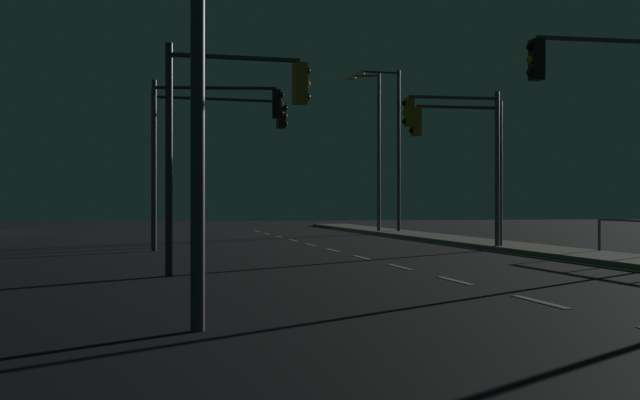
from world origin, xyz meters
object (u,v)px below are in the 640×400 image
street_lamp_median (374,138)px  street_lamp_corner (207,19)px  traffic_light_mid_left (456,137)px  traffic_light_far_left (213,136)px  traffic_light_far_center (210,130)px  traffic_light_overhead_east (233,115)px  street_lamp_mid_block (392,135)px  traffic_light_mid_right (460,144)px  traffic_light_near_left (602,101)px

street_lamp_median → street_lamp_corner: size_ratio=1.25×
traffic_light_mid_left → street_lamp_median: 16.71m
traffic_light_far_left → traffic_light_mid_left: bearing=-27.6°
traffic_light_far_center → traffic_light_mid_left: size_ratio=1.08×
street_lamp_corner → street_lamp_median: bearing=71.8°
street_lamp_corner → traffic_light_overhead_east: bearing=82.0°
traffic_light_far_center → traffic_light_mid_left: bearing=-9.4°
traffic_light_far_left → street_lamp_mid_block: size_ratio=0.68×
traffic_light_mid_right → traffic_light_far_left: (-8.00, 3.91, 0.41)m
traffic_light_overhead_east → street_lamp_median: (9.88, 25.15, 1.40)m
traffic_light_mid_right → traffic_light_mid_left: traffic_light_mid_left is taller
traffic_light_mid_right → street_lamp_median: bearing=85.4°
traffic_light_overhead_east → traffic_light_far_left: bearing=87.4°
traffic_light_far_center → traffic_light_overhead_east: traffic_light_far_center is taller
traffic_light_mid_left → traffic_light_overhead_east: traffic_light_mid_left is taller
street_lamp_median → street_lamp_corner: bearing=-108.2°
street_lamp_mid_block → street_lamp_corner: bearing=-109.7°
traffic_light_mid_right → traffic_light_far_center: traffic_light_far_center is taller
traffic_light_near_left → street_lamp_mid_block: bearing=85.5°
traffic_light_mid_left → street_lamp_corner: 19.60m
street_lamp_mid_block → street_lamp_median: 1.03m
street_lamp_mid_block → street_lamp_median: street_lamp_mid_block is taller
traffic_light_far_center → street_lamp_mid_block: size_ratio=0.69×
traffic_light_mid_left → traffic_light_far_center: bearing=170.6°
traffic_light_far_center → traffic_light_overhead_east: 9.92m
street_lamp_mid_block → street_lamp_corner: 35.11m
street_lamp_corner → traffic_light_far_left: bearing=85.3°
traffic_light_far_center → street_lamp_median: 18.07m
traffic_light_mid_right → traffic_light_far_center: (-8.32, 1.18, 0.41)m
traffic_light_mid_right → street_lamp_mid_block: 15.95m
traffic_light_far_center → street_lamp_corner: street_lamp_corner is taller
traffic_light_far_left → street_lamp_median: bearing=53.3°
traffic_light_far_center → traffic_light_overhead_east: size_ratio=1.11×
traffic_light_near_left → street_lamp_mid_block: (2.00, 25.12, 1.07)m
traffic_light_near_left → street_lamp_corner: size_ratio=0.85×
traffic_light_mid_right → traffic_light_overhead_east: 12.22m
traffic_light_near_left → traffic_light_mid_left: traffic_light_near_left is taller
traffic_light_near_left → street_lamp_corner: (-9.85, -7.91, -0.05)m
traffic_light_far_left → traffic_light_overhead_east: 12.65m
traffic_light_mid_right → traffic_light_overhead_east: traffic_light_overhead_east is taller
traffic_light_far_left → traffic_light_far_center: size_ratio=0.99×
traffic_light_near_left → traffic_light_far_center: 13.50m
street_lamp_corner → street_lamp_mid_block: bearing=70.3°
street_lamp_median → street_lamp_corner: 35.50m
traffic_light_overhead_east → street_lamp_corner: (-1.20, -8.56, 0.39)m
traffic_light_far_left → traffic_light_overhead_east: size_ratio=1.10×
street_lamp_mid_block → street_lamp_median: (-0.77, 0.68, -0.11)m
traffic_light_overhead_east → traffic_light_far_center: bearing=88.6°
traffic_light_mid_left → street_lamp_mid_block: bearing=81.8°
traffic_light_mid_left → street_lamp_median: bearing=84.8°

